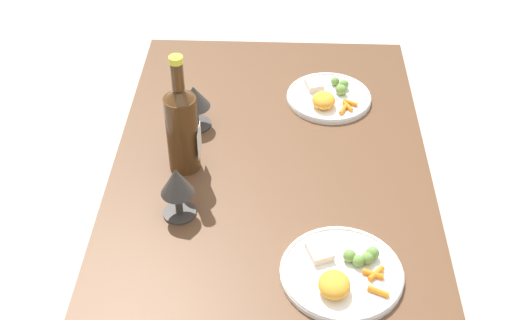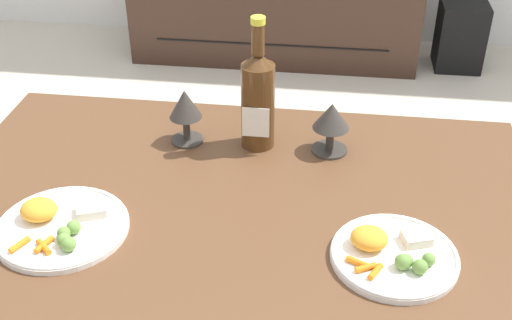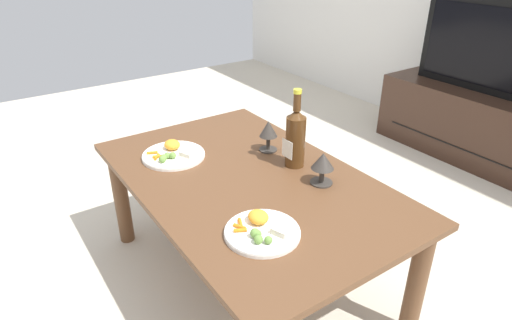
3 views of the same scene
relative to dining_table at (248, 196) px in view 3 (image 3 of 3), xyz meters
The scene contains 9 objects.
ground_plane 0.44m from the dining_table, ahead, with size 6.40×6.40×0.00m, color beige.
dining_table is the anchor object (origin of this frame).
tv_stand 1.94m from the dining_table, 93.35° to the left, with size 1.37×0.42×0.46m.
tv_screen 1.95m from the dining_table, 93.35° to the left, with size 1.07×0.05×0.57m.
wine_bottle 0.31m from the dining_table, 85.12° to the left, with size 0.08×0.08×0.33m.
goblet_left 0.32m from the dining_table, 126.29° to the left, with size 0.08×0.08×0.14m.
goblet_right 0.33m from the dining_table, 47.66° to the left, with size 0.09×0.09×0.13m.
dinner_plate_left 0.38m from the dining_table, 154.26° to the right, with size 0.27×0.27×0.05m.
dinner_plate_right 0.38m from the dining_table, 26.18° to the right, with size 0.24×0.24×0.05m.
Camera 3 is at (1.25, -0.82, 1.37)m, focal length 30.79 mm.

